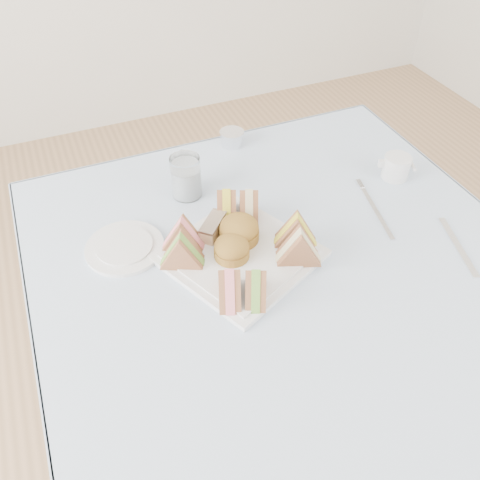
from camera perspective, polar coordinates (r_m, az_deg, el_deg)
name	(u,v)px	position (r m, az deg, el deg)	size (l,w,h in m)	color
floor	(272,432)	(1.67, 3.64, -20.71)	(4.00, 4.00, 0.00)	#9E7751
table	(279,365)	(1.35, 4.35, -13.82)	(0.90, 0.90, 0.74)	brown
tablecloth	(288,265)	(1.06, 5.40, -2.77)	(1.02, 1.02, 0.01)	silver
serving_plate	(240,255)	(1.06, 0.00, -1.73)	(0.27, 0.27, 0.01)	silver
sandwich_fl_a	(230,283)	(0.95, -1.19, -4.89)	(0.09, 0.04, 0.08)	#906144
sandwich_fl_b	(256,283)	(0.95, 1.77, -4.88)	(0.08, 0.04, 0.07)	#906144
sandwich_fr_a	(296,230)	(1.05, 6.32, 1.16)	(0.09, 0.04, 0.08)	#906144
sandwich_fr_b	(299,246)	(1.02, 6.66, -0.63)	(0.09, 0.04, 0.08)	#906144
sandwich_bl_a	(182,249)	(1.01, -6.58, -1.06)	(0.09, 0.04, 0.08)	#906144
sandwich_bl_b	(183,233)	(1.05, -6.47, 0.77)	(0.09, 0.04, 0.08)	#906144
sandwich_br_a	(249,203)	(1.12, 1.00, 4.16)	(0.09, 0.04, 0.08)	#906144
sandwich_br_b	(227,203)	(1.11, -1.50, 4.14)	(0.09, 0.04, 0.08)	#906144
scone_left	(232,248)	(1.03, -0.93, -0.96)	(0.07, 0.07, 0.05)	#AA8235
scone_right	(239,230)	(1.07, -0.09, 1.14)	(0.08, 0.08, 0.06)	#AA8235
pastry_slice	(213,227)	(1.09, -3.04, 1.42)	(0.08, 0.03, 0.04)	tan
side_plate	(125,248)	(1.10, -12.82, -0.84)	(0.17, 0.17, 0.01)	silver
water_glass	(186,177)	(1.20, -6.08, 7.09)	(0.07, 0.07, 0.10)	white
tea_strainer	(232,139)	(1.39, -0.92, 11.29)	(0.07, 0.07, 0.04)	silver
knife	(458,246)	(1.18, 23.27, -0.66)	(0.01, 0.18, 0.00)	silver
fork	(377,213)	(1.21, 15.11, 2.97)	(0.01, 0.19, 0.00)	silver
creamer_jug	(396,167)	(1.32, 17.14, 7.83)	(0.07, 0.07, 0.06)	silver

